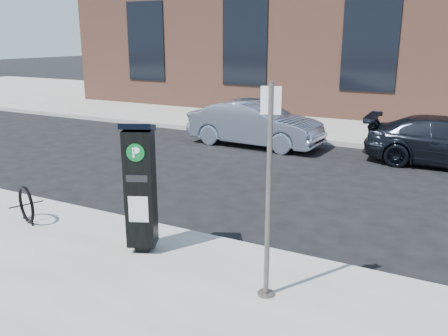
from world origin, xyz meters
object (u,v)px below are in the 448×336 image
Objects in this scene: sign_pole at (268,195)px; bike_rack at (26,205)px; parking_kiosk at (140,186)px; car_silver at (255,124)px.

sign_pole reaches higher than bike_rack.
sign_pole reaches higher than parking_kiosk.
sign_pole is at bearing -152.17° from car_silver.
sign_pole is 0.63× the size of car_silver.
parking_kiosk is 0.75× the size of sign_pole.
parking_kiosk is 2.49m from bike_rack.
parking_kiosk reaches higher than car_silver.
parking_kiosk is at bearing 153.56° from sign_pole.
parking_kiosk is 7.97m from car_silver.
car_silver is (-1.73, 7.77, -0.47)m from parking_kiosk.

